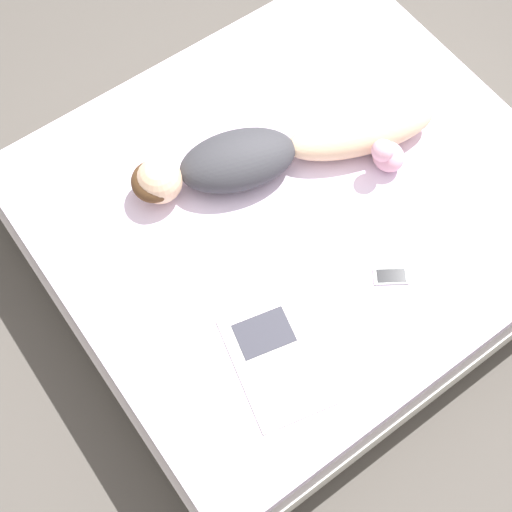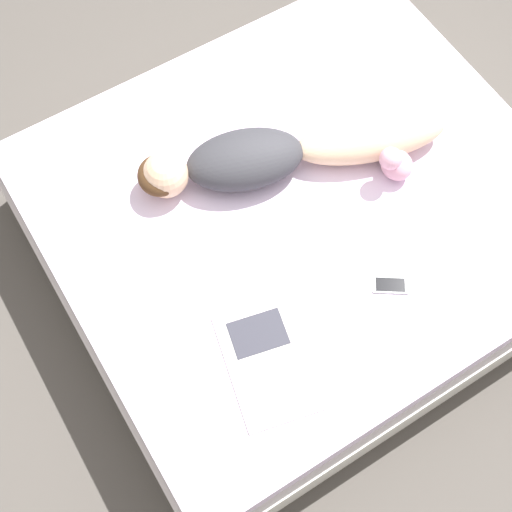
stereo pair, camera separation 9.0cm
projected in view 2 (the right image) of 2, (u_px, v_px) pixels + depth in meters
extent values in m
plane|color=#4C4742|center=(298.00, 246.00, 3.51)|extent=(12.00, 12.00, 0.00)
cube|color=beige|center=(300.00, 231.00, 3.36)|extent=(1.99, 2.21, 0.33)
cube|color=silver|center=(303.00, 206.00, 3.14)|extent=(1.93, 2.15, 0.15)
ellipsoid|color=#DBB28E|center=(370.00, 137.00, 3.10)|extent=(0.44, 0.72, 0.17)
ellipsoid|color=#333338|center=(245.00, 159.00, 3.04)|extent=(0.44, 0.58, 0.20)
ellipsoid|color=#472D19|center=(160.00, 175.00, 3.00)|extent=(0.25, 0.24, 0.11)
sphere|color=#DBB28E|center=(166.00, 175.00, 3.01)|extent=(0.20, 0.20, 0.20)
cube|color=silver|center=(278.00, 391.00, 2.71)|extent=(0.31, 0.36, 0.01)
cube|color=silver|center=(258.00, 334.00, 2.81)|extent=(0.31, 0.36, 0.01)
cube|color=#2D2D38|center=(258.00, 333.00, 2.80)|extent=(0.20, 0.25, 0.00)
cube|color=silver|center=(390.00, 285.00, 2.90)|extent=(0.14, 0.16, 0.01)
cube|color=black|center=(390.00, 285.00, 2.89)|extent=(0.12, 0.13, 0.00)
ellipsoid|color=#DB9EB2|center=(397.00, 165.00, 3.07)|extent=(0.15, 0.13, 0.12)
sphere|color=#DB9EB2|center=(391.00, 159.00, 2.98)|extent=(0.10, 0.10, 0.10)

